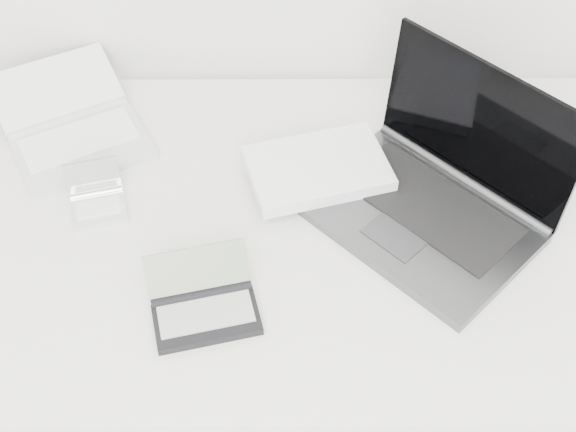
{
  "coord_description": "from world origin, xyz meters",
  "views": [
    {
      "loc": [
        -0.03,
        0.61,
        1.82
      ],
      "look_at": [
        -0.03,
        1.51,
        0.79
      ],
      "focal_mm": 50.0,
      "sensor_mm": 36.0,
      "label": 1
    }
  ],
  "objects_px": {
    "netbook_open_white": "(74,130)",
    "palmtop_charcoal": "(204,306)",
    "laptop_large": "(405,186)",
    "desk": "(304,237)"
  },
  "relations": [
    {
      "from": "desk",
      "to": "laptop_large",
      "type": "xyz_separation_m",
      "value": [
        0.18,
        0.04,
        0.09
      ]
    },
    {
      "from": "laptop_large",
      "to": "netbook_open_white",
      "type": "distance_m",
      "value": 0.66
    },
    {
      "from": "netbook_open_white",
      "to": "palmtop_charcoal",
      "type": "height_order",
      "value": "palmtop_charcoal"
    },
    {
      "from": "laptop_large",
      "to": "palmtop_charcoal",
      "type": "bearing_deg",
      "value": -100.14
    },
    {
      "from": "desk",
      "to": "netbook_open_white",
      "type": "height_order",
      "value": "netbook_open_white"
    },
    {
      "from": "laptop_large",
      "to": "palmtop_charcoal",
      "type": "distance_m",
      "value": 0.42
    },
    {
      "from": "netbook_open_white",
      "to": "laptop_large",
      "type": "bearing_deg",
      "value": -42.99
    },
    {
      "from": "palmtop_charcoal",
      "to": "desk",
      "type": "bearing_deg",
      "value": 36.43
    },
    {
      "from": "desk",
      "to": "palmtop_charcoal",
      "type": "distance_m",
      "value": 0.27
    },
    {
      "from": "desk",
      "to": "palmtop_charcoal",
      "type": "xyz_separation_m",
      "value": [
        -0.17,
        -0.2,
        0.06
      ]
    }
  ]
}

